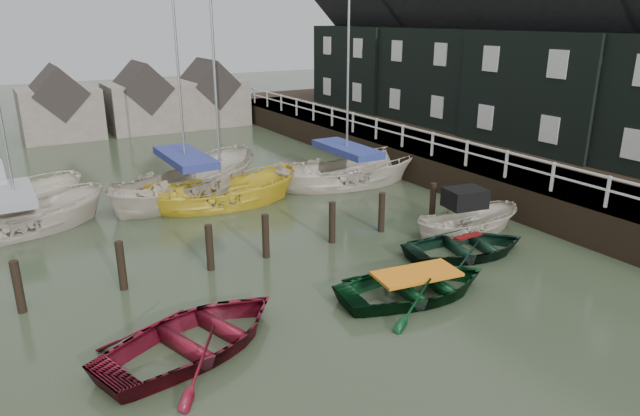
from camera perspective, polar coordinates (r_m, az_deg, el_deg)
ground at (r=15.98m, az=3.23°, el=-7.75°), size 120.00×120.00×0.00m
pier at (r=28.72m, az=7.95°, el=5.61°), size 3.04×32.00×2.70m
land_strip at (r=32.54m, az=15.59°, el=5.35°), size 14.00×38.00×1.50m
quay_houses at (r=30.88m, az=18.35°, el=15.10°), size 6.52×28.14×10.01m
mooring_pilings at (r=17.66m, az=-5.19°, el=-3.37°), size 13.72×0.22×1.80m
far_sheds at (r=39.22m, az=-17.53°, el=10.11°), size 14.00×4.08×4.39m
rowboat_red at (r=13.43m, az=-12.15°, el=-13.71°), size 5.39×4.55×0.95m
rowboat_green at (r=15.61m, az=9.53°, el=-8.67°), size 4.73×3.66×0.90m
rowboat_dkgreen at (r=18.48m, az=14.45°, el=-4.56°), size 4.58×3.70×0.84m
motorboat at (r=20.16m, az=14.40°, el=-2.24°), size 4.08×2.07×2.33m
sailboat_a at (r=22.27m, az=-27.75°, el=-1.99°), size 6.18×3.11×11.60m
sailboat_b at (r=24.13m, az=-13.08°, el=1.18°), size 7.89×5.55×12.19m
sailboat_c at (r=22.90m, az=-9.75°, el=0.34°), size 6.42×3.09×9.86m
sailboat_d at (r=25.43m, az=2.66°, el=2.56°), size 7.22×3.64×12.91m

